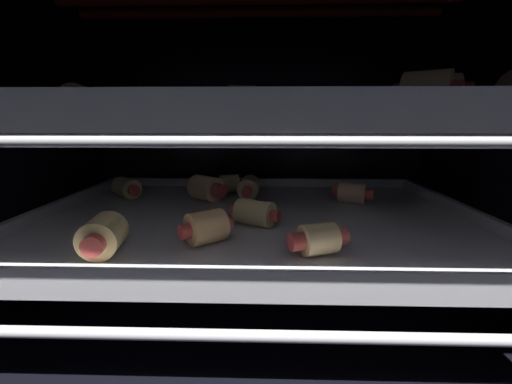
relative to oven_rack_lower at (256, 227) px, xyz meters
The scene contains 20 objects.
ground_plane 9.52cm from the oven_rack_lower, 90.00° to the left, with size 60.07×45.64×1.20cm, color black.
oven_wall_back 24.17cm from the oven_rack_lower, 90.00° to the left, with size 60.07×1.20×36.85cm, color black.
oven_rack_lower is the anchor object (origin of this frame).
baking_tray_lower 1.03cm from the oven_rack_lower, 90.00° to the left, with size 48.78×32.64×2.40cm.
pig_in_blanket_lower_0 16.87cm from the oven_rack_lower, 137.97° to the right, with size 3.69×5.36×3.23cm.
pig_in_blanket_lower_1 10.13cm from the oven_rack_lower, 136.89° to the left, with size 6.16×5.45×3.36cm.
pig_in_blanket_lower_2 4.53cm from the oven_rack_lower, 90.50° to the right, with size 5.55×4.11×2.68cm.
pig_in_blanket_lower_3 14.03cm from the oven_rack_lower, 23.95° to the left, with size 5.56×3.78×2.71cm.
pig_in_blanket_lower_4 12.35cm from the oven_rack_lower, 63.01° to the right, with size 5.27×3.43×2.64cm.
pig_in_blanket_lower_5 8.84cm from the oven_rack_lower, 98.26° to the left, with size 3.17×6.24×2.94cm.
pig_in_blanket_lower_6 20.33cm from the oven_rack_lower, 157.04° to the left, with size 4.87×4.65×2.76cm.
pig_in_blanket_lower_7 12.09cm from the oven_rack_lower, 111.43° to the left, with size 4.89×3.33×2.78cm.
pig_in_blanket_lower_8 9.97cm from the oven_rack_lower, 116.35° to the right, with size 4.80×4.33×2.98cm.
oven_rack_upper 11.41cm from the oven_rack_lower, 90.00° to the left, with size 54.84×42.38×0.59cm.
baking_tray_upper 12.41cm from the oven_rack_lower, 90.00° to the left, with size 48.78×32.64×2.62cm.
pig_in_blanket_upper_0 24.73cm from the oven_rack_lower, behind, with size 4.25×5.52×3.34cm.
pig_in_blanket_upper_1 22.06cm from the oven_rack_lower, 24.92° to the right, with size 6.09×4.23×3.28cm.
pig_in_blanket_upper_3 22.03cm from the oven_rack_lower, 39.15° to the right, with size 4.53×4.35×3.10cm.
pig_in_blanket_upper_4 14.82cm from the oven_rack_lower, 37.66° to the left, with size 5.60×3.25×2.50cm.
pig_in_blanket_upper_5 14.67cm from the oven_rack_lower, 131.11° to the left, with size 5.09×4.33×3.24cm.
Camera 1 is at (0.96, -35.29, 21.54)cm, focal length 22.19 mm.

